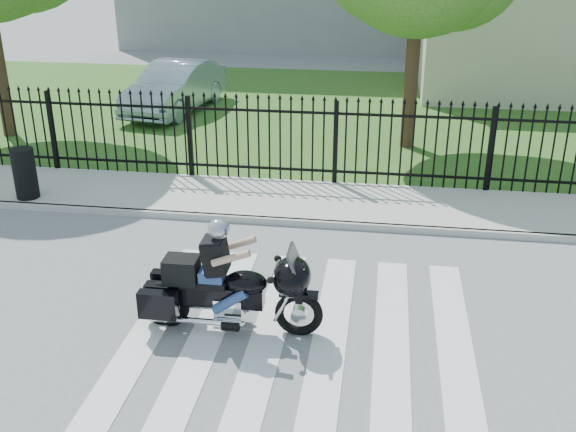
# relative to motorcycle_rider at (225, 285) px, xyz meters

# --- Properties ---
(ground) EXTENTS (120.00, 120.00, 0.00)m
(ground) POSITION_rel_motorcycle_rider_xyz_m (0.99, -0.54, -0.66)
(ground) COLOR slate
(ground) RESTS_ON ground
(crosswalk) EXTENTS (5.00, 5.50, 0.01)m
(crosswalk) POSITION_rel_motorcycle_rider_xyz_m (0.99, -0.54, -0.66)
(crosswalk) COLOR silver
(crosswalk) RESTS_ON ground
(sidewalk) EXTENTS (40.00, 2.00, 0.12)m
(sidewalk) POSITION_rel_motorcycle_rider_xyz_m (0.99, 4.46, -0.60)
(sidewalk) COLOR #ADAAA3
(sidewalk) RESTS_ON ground
(curb) EXTENTS (40.00, 0.12, 0.12)m
(curb) POSITION_rel_motorcycle_rider_xyz_m (0.99, 3.46, -0.60)
(curb) COLOR #ADAAA3
(curb) RESTS_ON ground
(grass_strip) EXTENTS (40.00, 12.00, 0.02)m
(grass_strip) POSITION_rel_motorcycle_rider_xyz_m (0.99, 11.46, -0.65)
(grass_strip) COLOR #32571D
(grass_strip) RESTS_ON ground
(iron_fence) EXTENTS (26.00, 0.04, 1.80)m
(iron_fence) POSITION_rel_motorcycle_rider_xyz_m (0.99, 5.46, 0.24)
(iron_fence) COLOR black
(iron_fence) RESTS_ON ground
(motorcycle_rider) EXTENTS (2.45, 0.72, 1.62)m
(motorcycle_rider) POSITION_rel_motorcycle_rider_xyz_m (0.00, 0.00, 0.00)
(motorcycle_rider) COLOR black
(motorcycle_rider) RESTS_ON ground
(parked_car) EXTENTS (2.11, 4.36, 1.38)m
(parked_car) POSITION_rel_motorcycle_rider_xyz_m (-4.02, 10.89, 0.05)
(parked_car) COLOR #92A4B7
(parked_car) RESTS_ON grass_strip
(litter_bin) EXTENTS (0.47, 0.47, 0.98)m
(litter_bin) POSITION_rel_motorcycle_rider_xyz_m (-4.79, 3.76, -0.05)
(litter_bin) COLOR black
(litter_bin) RESTS_ON sidewalk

